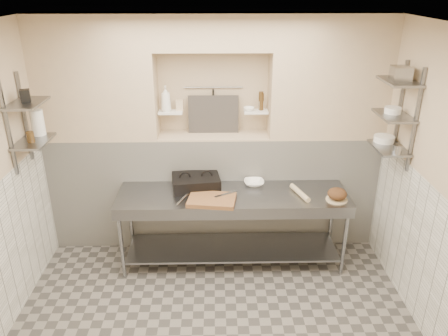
{
  "coord_description": "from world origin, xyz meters",
  "views": [
    {
      "loc": [
        0.02,
        -3.19,
        3.13
      ],
      "look_at": [
        0.11,
        0.9,
        1.35
      ],
      "focal_mm": 35.0,
      "sensor_mm": 36.0,
      "label": 1
    }
  ],
  "objects_px": {
    "panini_press": "(196,182)",
    "bottle_soap": "(166,99)",
    "bowl_alcove": "(249,109)",
    "jug_left": "(38,122)",
    "prep_table": "(233,215)",
    "cutting_board": "(212,200)",
    "mixing_bowl": "(254,183)",
    "rolling_pin": "(300,193)",
    "bread_loaf": "(337,194)"
  },
  "relations": [
    {
      "from": "panini_press",
      "to": "bottle_soap",
      "type": "height_order",
      "value": "bottle_soap"
    },
    {
      "from": "bowl_alcove",
      "to": "jug_left",
      "type": "height_order",
      "value": "jug_left"
    },
    {
      "from": "prep_table",
      "to": "jug_left",
      "type": "distance_m",
      "value": 2.33
    },
    {
      "from": "cutting_board",
      "to": "jug_left",
      "type": "distance_m",
      "value": 2.01
    },
    {
      "from": "mixing_bowl",
      "to": "rolling_pin",
      "type": "relative_size",
      "value": 0.6
    },
    {
      "from": "mixing_bowl",
      "to": "bread_loaf",
      "type": "bearing_deg",
      "value": -24.47
    },
    {
      "from": "cutting_board",
      "to": "mixing_bowl",
      "type": "xyz_separation_m",
      "value": [
        0.49,
        0.41,
        0.01
      ]
    },
    {
      "from": "panini_press",
      "to": "rolling_pin",
      "type": "height_order",
      "value": "panini_press"
    },
    {
      "from": "prep_table",
      "to": "mixing_bowl",
      "type": "relative_size",
      "value": 11.09
    },
    {
      "from": "prep_table",
      "to": "bowl_alcove",
      "type": "relative_size",
      "value": 20.29
    },
    {
      "from": "panini_press",
      "to": "bottle_soap",
      "type": "bearing_deg",
      "value": 124.28
    },
    {
      "from": "panini_press",
      "to": "mixing_bowl",
      "type": "distance_m",
      "value": 0.68
    },
    {
      "from": "bread_loaf",
      "to": "bowl_alcove",
      "type": "height_order",
      "value": "bowl_alcove"
    },
    {
      "from": "bottle_soap",
      "to": "bowl_alcove",
      "type": "distance_m",
      "value": 0.97
    },
    {
      "from": "mixing_bowl",
      "to": "bowl_alcove",
      "type": "xyz_separation_m",
      "value": [
        -0.05,
        0.32,
        0.8
      ]
    },
    {
      "from": "prep_table",
      "to": "bread_loaf",
      "type": "height_order",
      "value": "bread_loaf"
    },
    {
      "from": "jug_left",
      "to": "bottle_soap",
      "type": "bearing_deg",
      "value": 21.84
    },
    {
      "from": "cutting_board",
      "to": "bottle_soap",
      "type": "relative_size",
      "value": 1.71
    },
    {
      "from": "mixing_bowl",
      "to": "rolling_pin",
      "type": "bearing_deg",
      "value": -28.78
    },
    {
      "from": "jug_left",
      "to": "bread_loaf",
      "type": "bearing_deg",
      "value": -3.52
    },
    {
      "from": "rolling_pin",
      "to": "bread_loaf",
      "type": "relative_size",
      "value": 1.85
    },
    {
      "from": "panini_press",
      "to": "bottle_soap",
      "type": "distance_m",
      "value": 1.02
    },
    {
      "from": "bottle_soap",
      "to": "jug_left",
      "type": "relative_size",
      "value": 1.1
    },
    {
      "from": "mixing_bowl",
      "to": "bowl_alcove",
      "type": "distance_m",
      "value": 0.87
    },
    {
      "from": "bottle_soap",
      "to": "prep_table",
      "type": "bearing_deg",
      "value": -36.35
    },
    {
      "from": "cutting_board",
      "to": "rolling_pin",
      "type": "bearing_deg",
      "value": 8.04
    },
    {
      "from": "panini_press",
      "to": "jug_left",
      "type": "xyz_separation_m",
      "value": [
        -1.63,
        -0.14,
        0.77
      ]
    },
    {
      "from": "prep_table",
      "to": "jug_left",
      "type": "bearing_deg",
      "value": 178.89
    },
    {
      "from": "prep_table",
      "to": "bread_loaf",
      "type": "bearing_deg",
      "value": -7.86
    },
    {
      "from": "rolling_pin",
      "to": "bowl_alcove",
      "type": "bearing_deg",
      "value": 132.65
    },
    {
      "from": "prep_table",
      "to": "rolling_pin",
      "type": "height_order",
      "value": "rolling_pin"
    },
    {
      "from": "mixing_bowl",
      "to": "bowl_alcove",
      "type": "bearing_deg",
      "value": 99.51
    },
    {
      "from": "bread_loaf",
      "to": "rolling_pin",
      "type": "bearing_deg",
      "value": 161.52
    },
    {
      "from": "bowl_alcove",
      "to": "jug_left",
      "type": "distance_m",
      "value": 2.32
    },
    {
      "from": "bread_loaf",
      "to": "bowl_alcove",
      "type": "xyz_separation_m",
      "value": [
        -0.93,
        0.72,
        0.76
      ]
    },
    {
      "from": "bottle_soap",
      "to": "bowl_alcove",
      "type": "relative_size",
      "value": 2.32
    },
    {
      "from": "cutting_board",
      "to": "rolling_pin",
      "type": "distance_m",
      "value": 1.0
    },
    {
      "from": "bowl_alcove",
      "to": "panini_press",
      "type": "bearing_deg",
      "value": -148.35
    },
    {
      "from": "mixing_bowl",
      "to": "bread_loaf",
      "type": "relative_size",
      "value": 1.12
    },
    {
      "from": "rolling_pin",
      "to": "bottle_soap",
      "type": "height_order",
      "value": "bottle_soap"
    },
    {
      "from": "prep_table",
      "to": "rolling_pin",
      "type": "bearing_deg",
      "value": -2.15
    },
    {
      "from": "mixing_bowl",
      "to": "bottle_soap",
      "type": "height_order",
      "value": "bottle_soap"
    },
    {
      "from": "panini_press",
      "to": "bread_loaf",
      "type": "distance_m",
      "value": 1.59
    },
    {
      "from": "bottle_soap",
      "to": "jug_left",
      "type": "distance_m",
      "value": 1.4
    },
    {
      "from": "cutting_board",
      "to": "jug_left",
      "type": "height_order",
      "value": "jug_left"
    },
    {
      "from": "bread_loaf",
      "to": "jug_left",
      "type": "bearing_deg",
      "value": 176.48
    },
    {
      "from": "prep_table",
      "to": "panini_press",
      "type": "height_order",
      "value": "panini_press"
    },
    {
      "from": "rolling_pin",
      "to": "bread_loaf",
      "type": "distance_m",
      "value": 0.41
    },
    {
      "from": "cutting_board",
      "to": "bread_loaf",
      "type": "bearing_deg",
      "value": 0.46
    },
    {
      "from": "prep_table",
      "to": "mixing_bowl",
      "type": "height_order",
      "value": "mixing_bowl"
    }
  ]
}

